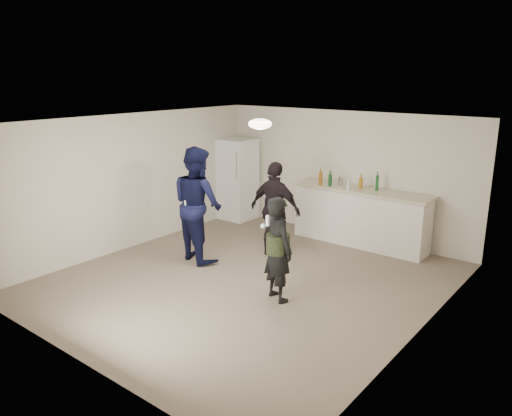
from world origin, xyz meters
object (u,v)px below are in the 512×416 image
Objects in this scene: spectator at (275,210)px; woman at (278,249)px; shaker at (340,181)px; counter at (360,218)px; man at (198,204)px; fridge at (238,179)px.

woman is at bearing 124.38° from spectator.
spectator reaches higher than shaker.
counter is at bearing -65.90° from woman.
woman is 0.90× the size of spectator.
counter is 1.30× the size of man.
woman is at bearing -42.05° from fridge.
woman reaches higher than counter.
counter is 2.95m from woman.
fridge is at bearing -51.07° from man.
fridge reaches higher than woman.
man is at bearing -64.99° from fridge.
counter is at bearing -3.35° from shaker.
spectator is (0.96, 0.98, -0.15)m from man.
fridge reaches higher than counter.
counter is 1.69× the size of woman.
woman reaches higher than shaker.
spectator is (2.07, -1.42, -0.04)m from fridge.
shaker is 0.11× the size of woman.
woman is (0.18, -2.93, 0.25)m from counter.
man is at bearing -119.49° from shaker.
counter is 0.80m from shaker.
shaker is 0.10× the size of spectator.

